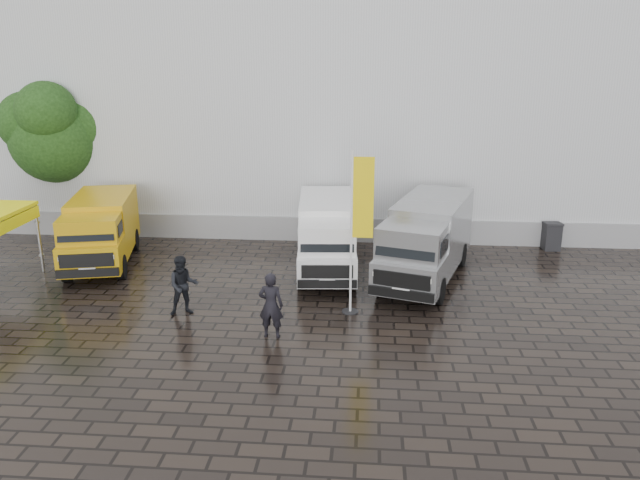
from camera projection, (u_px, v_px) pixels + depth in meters
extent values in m
plane|color=black|center=(330.00, 320.00, 18.33)|extent=(120.00, 120.00, 0.00)
cube|color=silver|center=(391.00, 83.00, 31.67)|extent=(44.00, 16.00, 12.00)
cube|color=gray|center=(391.00, 231.00, 25.60)|extent=(44.00, 0.15, 1.00)
cylinder|color=silver|center=(39.00, 239.00, 22.04)|extent=(0.10, 0.10, 2.43)
cylinder|color=black|center=(350.00, 311.00, 18.90)|extent=(0.50, 0.50, 0.04)
cylinder|color=white|center=(351.00, 234.00, 18.19)|extent=(0.07, 0.07, 4.94)
cube|color=yellow|center=(363.00, 198.00, 17.84)|extent=(0.60, 0.03, 2.37)
cylinder|color=black|center=(62.00, 194.00, 26.81)|extent=(0.48, 0.48, 3.40)
sphere|color=#183210|center=(55.00, 138.00, 26.11)|extent=(3.74, 3.74, 3.74)
sphere|color=#183210|center=(48.00, 99.00, 26.57)|extent=(2.21, 2.21, 2.21)
cube|color=black|center=(552.00, 236.00, 24.72)|extent=(0.71, 0.71, 1.10)
imported|color=black|center=(271.00, 305.00, 17.01)|extent=(0.71, 0.49, 1.88)
imported|color=black|center=(183.00, 285.00, 18.52)|extent=(1.07, 0.96, 1.83)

